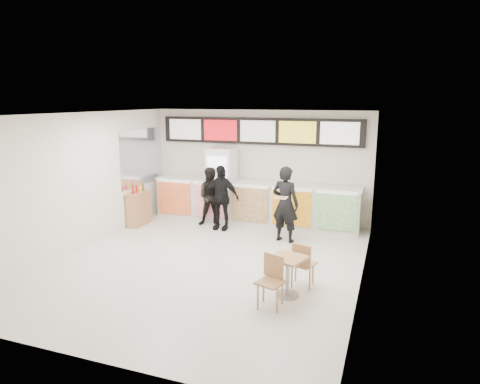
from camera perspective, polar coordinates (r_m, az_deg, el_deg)
The scene contains 15 objects.
floor at distance 8.82m, azimuth -4.41°, elevation -9.55°, with size 7.00×7.00×0.00m, color beige.
ceiling at distance 8.19m, azimuth -4.76°, elevation 10.32°, with size 7.00×7.00×0.00m, color white.
wall_back at distance 11.60m, azimuth 2.54°, elevation 3.47°, with size 6.00×6.00×0.00m, color silver.
wall_left at distance 9.98m, azimuth -20.50°, elevation 1.25°, with size 7.00×7.00×0.00m, color silver.
wall_right at distance 7.67m, azimuth 16.32°, elevation -1.59°, with size 7.00×7.00×0.00m, color silver.
service_counter at distance 11.40m, azimuth 1.89°, elevation -1.43°, with size 5.56×0.77×1.14m.
menu_board at distance 11.41m, azimuth 2.45°, elevation 8.12°, with size 5.50×0.14×0.70m.
drinks_fridge at distance 11.64m, azimuth -2.46°, elevation 1.00°, with size 0.70×0.67×2.00m.
mirror_panel at distance 11.88m, azimuth -12.95°, elevation 4.59°, with size 0.01×2.00×1.50m, color #B2B7BF.
customer_main at distance 9.95m, azimuth 6.06°, elevation -1.63°, with size 0.65×0.43×1.79m, color black.
customer_left at distance 11.20m, azimuth -3.76°, elevation -0.64°, with size 0.75×0.59×1.55m, color black.
customer_mid at distance 10.86m, azimuth -2.61°, elevation -0.74°, with size 0.97×0.41×1.66m, color black.
pizza_slice at distance 9.46m, azimuth 5.45°, elevation -0.71°, with size 0.36×0.36×0.02m.
cafe_table at distance 7.33m, azimuth 6.37°, elevation -10.16°, with size 0.82×1.47×0.83m.
condiment_ledge at distance 11.59m, azimuth -13.37°, elevation -2.15°, with size 0.32×0.79×1.06m.
Camera 1 is at (3.39, -7.46, 3.27)m, focal length 32.00 mm.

